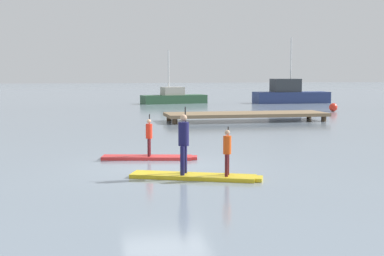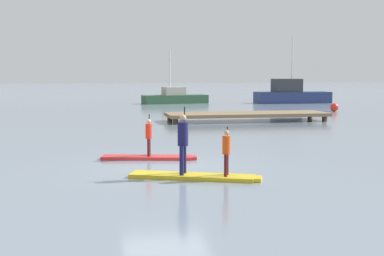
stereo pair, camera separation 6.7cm
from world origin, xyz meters
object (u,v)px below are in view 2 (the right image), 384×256
Objects in this scene: paddler_child_solo at (149,135)px; paddler_adult at (183,140)px; mooring_buoy_mid at (334,107)px; motor_boat_small_navy at (291,94)px; paddleboard_near at (149,157)px; paddleboard_far at (195,176)px; fishing_boat_green_midground at (175,97)px; paddler_child_front at (226,150)px.

paddler_adult reaches higher than paddler_child_solo.
motor_boat_small_navy is at bearing 85.50° from mooring_buoy_mid.
motor_boat_small_navy reaches higher than paddleboard_near.
paddleboard_far is 0.57× the size of fishing_boat_green_midground.
fishing_boat_green_midground reaches higher than paddleboard_far.
paddler_adult is 1.15m from paddler_child_front.
mooring_buoy_mid reaches higher than paddleboard_near.
paddleboard_near is 3.39m from paddler_adult.
motor_boat_small_navy reaches higher than paddleboard_far.
paddler_child_solo is 0.75× the size of paddler_adult.
paddleboard_near is 0.71m from paddler_child_solo.
paddler_child_solo is at bearing -118.64° from motor_boat_small_navy.
paddler_child_solo reaches higher than paddler_child_front.
paddler_child_front reaches higher than paddleboard_near.
motor_boat_small_navy is (10.19, -1.23, 0.26)m from fishing_boat_green_midground.
paddleboard_near is 1.75× the size of paddler_adult.
fishing_boat_green_midground is (4.97, 33.19, -0.47)m from paddler_adult.
motor_boat_small_navy reaches higher than paddler_child_front.
paddler_child_solo is at bearing -129.12° from mooring_buoy_mid.
motor_boat_small_navy is (14.87, 32.09, 0.73)m from paddleboard_far.
paddler_adult is (0.53, -3.21, 0.94)m from paddleboard_near.
motor_boat_small_navy is at bearing 64.63° from paddler_adult.
paddleboard_far is 35.38m from motor_boat_small_navy.
paddler_child_front is 33.84m from fishing_boat_green_midground.
fishing_boat_green_midground is at bearing 83.34° from paddler_child_front.
paddler_child_solo is 32.74m from motor_boat_small_navy.
paddleboard_far is at bearing -114.86° from motor_boat_small_navy.
paddler_child_solo is 3.52m from paddleboard_far.
fishing_boat_green_midground is at bearing 128.73° from mooring_buoy_mid.
paddler_adult is 0.30× the size of fishing_boat_green_midground.
fishing_boat_green_midground is at bearing 79.60° from paddleboard_near.
paddleboard_far is 5.83× the size of mooring_buoy_mid.
paddleboard_far is (0.82, -3.34, 0.00)m from paddleboard_near.
mooring_buoy_mid is (13.29, 21.93, -0.47)m from paddler_child_front.
mooring_buoy_mid is at bearing -51.27° from fishing_boat_green_midground.
paddler_adult is (-0.29, 0.12, 0.94)m from paddleboard_far.
paddleboard_far is at bearing -98.00° from fishing_boat_green_midground.
motor_boat_small_navy is at bearing 61.36° from paddler_child_solo.
paddler_child_front is 35.32m from motor_boat_small_navy.
paddleboard_far is (0.82, -3.35, -0.71)m from paddler_child_solo.
fishing_boat_green_midground reaches higher than mooring_buoy_mid.
paddler_child_solo reaches higher than mooring_buoy_mid.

